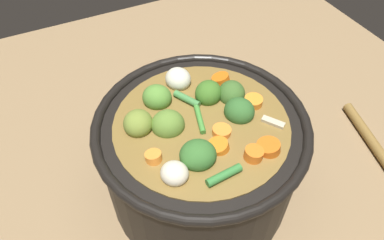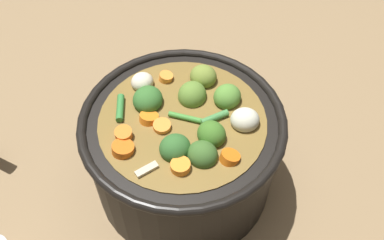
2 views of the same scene
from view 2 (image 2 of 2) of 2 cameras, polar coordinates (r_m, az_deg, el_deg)
The scene contains 2 objects.
ground_plane at distance 0.68m, azimuth -1.09°, elevation -7.89°, with size 1.10×1.10×0.00m, color #8C704C.
cooking_pot at distance 0.61m, azimuth -1.17°, elevation -3.89°, with size 0.28×0.28×0.17m.
Camera 2 is at (-0.36, -0.02, 0.57)m, focal length 39.37 mm.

